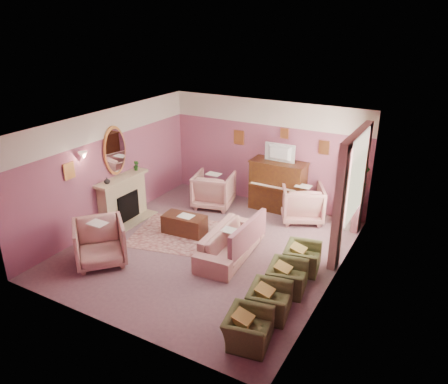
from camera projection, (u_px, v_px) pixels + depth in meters
The scene contains 48 objects.
floor at pixel (208, 248), 9.67m from camera, with size 5.50×6.00×0.01m, color #7C5861.
ceiling at pixel (206, 124), 8.61m from camera, with size 5.50×6.00×0.01m, color beige.
wall_back at pixel (266, 153), 11.56m from camera, with size 5.50×0.02×2.80m, color #7C496A.
wall_front at pixel (106, 253), 6.72m from camera, with size 5.50×0.02×2.80m, color #7C496A.
wall_left at pixel (109, 169), 10.38m from camera, with size 0.02×6.00×2.80m, color #7C496A.
wall_right at pixel (337, 218), 7.89m from camera, with size 0.02×6.00×2.80m, color #7C496A.
picture_rail_band at pixel (268, 113), 11.14m from camera, with size 5.50×0.01×0.65m, color silver.
stripe_panel at pixel (352, 208), 9.07m from camera, with size 0.01×3.00×2.15m, color #9BAF8A.
fireplace_surround at pixel (123, 200), 10.80m from camera, with size 0.30×1.40×1.10m, color tan.
fireplace_inset at pixel (126, 206), 10.81m from camera, with size 0.18×0.72×0.68m, color black.
fire_ember at pixel (128, 213), 10.86m from camera, with size 0.06×0.54×0.10m, color #FF532A.
mantel_shelf at pixel (122, 178), 10.57m from camera, with size 0.40×1.55×0.07m, color tan.
hearth at pixel (131, 221), 10.91m from camera, with size 0.55×1.50×0.02m, color tan.
mirror_frame at pixel (115, 151), 10.37m from camera, with size 0.04×0.72×1.20m, color #DE994C.
mirror_glass at pixel (115, 151), 10.36m from camera, with size 0.01×0.60×1.06m, color silver.
sconce_shade at pixel (83, 156), 9.42m from camera, with size 0.20×0.20×0.16m, color #E0A98F.
piano at pixel (278, 186), 11.36m from camera, with size 1.40×0.60×1.30m, color #432310.
piano_keyshelf at pixel (272, 188), 11.05m from camera, with size 1.30×0.12×0.06m, color #432310.
piano_keys at pixel (272, 187), 11.03m from camera, with size 1.20×0.08×0.02m, color #F8E5CC.
piano_top at pixel (279, 162), 11.11m from camera, with size 1.45×0.65×0.04m, color #432310.
television at pixel (279, 152), 10.96m from camera, with size 0.80×0.12×0.48m, color black.
print_back_left at pixel (239, 137), 11.77m from camera, with size 0.30×0.03×0.38m, color #DE994C.
print_back_right at pixel (324, 148), 10.68m from camera, with size 0.26×0.03×0.34m, color #DE994C.
print_back_mid at pixel (284, 133), 11.07m from camera, with size 0.22×0.03×0.26m, color #DE994C.
print_left_wall at pixel (69, 171), 9.28m from camera, with size 0.03×0.28×0.36m, color #DE994C.
window_blind at pixel (357, 176), 9.05m from camera, with size 0.03×1.40×1.80m, color beige.
curtain_left at pixel (339, 209), 8.50m from camera, with size 0.16×0.34×2.60m, color #9F5965.
curtain_right at pixel (361, 180), 9.98m from camera, with size 0.16×0.34×2.60m, color #9F5965.
pelmet at pixel (358, 135), 8.76m from camera, with size 0.16×2.20×0.16m, color #9F5965.
mantel_plant at pixel (136, 165), 10.94m from camera, with size 0.16×0.16×0.28m, color #225619.
mantel_vase at pixel (107, 181), 10.12m from camera, with size 0.16×0.16×0.16m, color silver.
area_rug at pixel (187, 235), 10.22m from camera, with size 2.50×1.80×0.01m, color #A26D66.
coffee_table at pixel (185, 224), 10.26m from camera, with size 1.00×0.50×0.45m, color #432314.
table_paper at pixel (186, 216), 10.15m from camera, with size 0.35×0.28×0.01m, color silver.
sofa at pixel (231, 238), 9.24m from camera, with size 0.69×2.07×0.84m, color tan.
sofa_throw at pixel (248, 235), 8.99m from camera, with size 0.10×1.57×0.57m, color #9F5965.
floral_armchair_left at pixel (214, 188), 11.61m from camera, with size 0.98×0.98×1.02m, color tan.
floral_armchair_right at pixel (302, 201), 10.82m from camera, with size 0.98×0.98×1.02m, color tan.
floral_armchair_front at pixel (100, 241), 8.93m from camera, with size 0.98×0.98×1.02m, color tan.
olive_chair_a at pixel (248, 324), 6.80m from camera, with size 0.55×0.78×0.68m, color #4E552C.
olive_chair_b at pixel (269, 297), 7.46m from camera, with size 0.55×0.78×0.68m, color #4E552C.
olive_chair_c at pixel (287, 274), 8.12m from camera, with size 0.55×0.78×0.68m, color #4E552C.
olive_chair_d at pixel (302, 254), 8.78m from camera, with size 0.55×0.78×0.68m, color #4E552C.
side_table at pixel (346, 213), 10.56m from camera, with size 0.52×0.52×0.70m, color silver.
side_plant_big at pixel (349, 193), 10.36m from camera, with size 0.30×0.30×0.34m, color #225619.
side_plant_small at pixel (352, 197), 10.24m from camera, with size 0.16×0.16×0.28m, color #225619.
palm_pot at pixel (347, 220), 10.58m from camera, with size 0.34×0.34×0.34m, color brown.
palm_plant at pixel (351, 186), 10.24m from camera, with size 0.76×0.76×1.44m, color #225619.
Camera 1 is at (4.45, -7.21, 4.83)m, focal length 35.00 mm.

